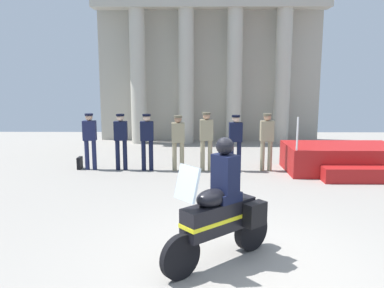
{
  "coord_description": "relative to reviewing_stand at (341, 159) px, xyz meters",
  "views": [
    {
      "loc": [
        -0.63,
        -5.47,
        2.76
      ],
      "look_at": [
        -0.71,
        2.97,
        1.3
      ],
      "focal_mm": 36.67,
      "sensor_mm": 36.0,
      "label": 1
    }
  ],
  "objects": [
    {
      "name": "officer_in_row_1",
      "position": [
        -6.45,
        0.22,
        0.61
      ],
      "size": [
        0.39,
        0.24,
        1.67
      ],
      "rotation": [
        0.0,
        0.0,
        3.18
      ],
      "color": "black",
      "rests_on": "ground_plane"
    },
    {
      "name": "briefcase_on_ground",
      "position": [
        -7.74,
        0.34,
        -0.2
      ],
      "size": [
        0.1,
        0.32,
        0.36
      ],
      "primitive_type": "cube",
      "color": "black",
      "rests_on": "ground_plane"
    },
    {
      "name": "officer_in_row_3",
      "position": [
        -4.75,
        0.14,
        0.59
      ],
      "size": [
        0.39,
        0.24,
        1.64
      ],
      "rotation": [
        0.0,
        0.0,
        3.18
      ],
      "color": "gray",
      "rests_on": "ground_plane"
    },
    {
      "name": "officer_in_row_4",
      "position": [
        -3.93,
        0.12,
        0.65
      ],
      "size": [
        0.39,
        0.24,
        1.73
      ],
      "rotation": [
        0.0,
        0.0,
        3.18
      ],
      "color": "gray",
      "rests_on": "ground_plane"
    },
    {
      "name": "colonnade_backdrop",
      "position": [
        -3.65,
        5.63,
        3.05
      ],
      "size": [
        9.47,
        1.48,
        6.58
      ],
      "color": "#A49F91",
      "rests_on": "ground_plane"
    },
    {
      "name": "officer_in_row_2",
      "position": [
        -5.67,
        0.16,
        0.61
      ],
      "size": [
        0.39,
        0.24,
        1.68
      ],
      "rotation": [
        0.0,
        0.0,
        3.18
      ],
      "color": "black",
      "rests_on": "ground_plane"
    },
    {
      "name": "officer_in_row_0",
      "position": [
        -7.38,
        0.25,
        0.62
      ],
      "size": [
        0.39,
        0.24,
        1.69
      ],
      "rotation": [
        0.0,
        0.0,
        3.18
      ],
      "color": "#191E42",
      "rests_on": "ground_plane"
    },
    {
      "name": "reviewing_stand",
      "position": [
        0.0,
        0.0,
        0.0
      ],
      "size": [
        3.17,
        2.3,
        1.69
      ],
      "color": "#A51919",
      "rests_on": "ground_plane"
    },
    {
      "name": "ground_plane",
      "position": [
        -3.6,
        -5.71,
        -0.38
      ],
      "size": [
        28.0,
        28.0,
        0.0
      ],
      "primitive_type": "plane",
      "color": "gray"
    },
    {
      "name": "motorcycle_with_rider",
      "position": [
        -3.84,
        -5.64,
        0.41
      ],
      "size": [
        1.66,
        1.45,
        1.9
      ],
      "rotation": [
        0.0,
        0.0,
        3.85
      ],
      "color": "black",
      "rests_on": "ground_plane"
    },
    {
      "name": "officer_in_row_5",
      "position": [
        -3.08,
        0.13,
        0.6
      ],
      "size": [
        0.39,
        0.24,
        1.65
      ],
      "rotation": [
        0.0,
        0.0,
        3.18
      ],
      "color": "black",
      "rests_on": "ground_plane"
    },
    {
      "name": "officer_in_row_6",
      "position": [
        -2.16,
        0.17,
        0.62
      ],
      "size": [
        0.39,
        0.24,
        1.7
      ],
      "rotation": [
        0.0,
        0.0,
        3.18
      ],
      "color": "gray",
      "rests_on": "ground_plane"
    }
  ]
}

